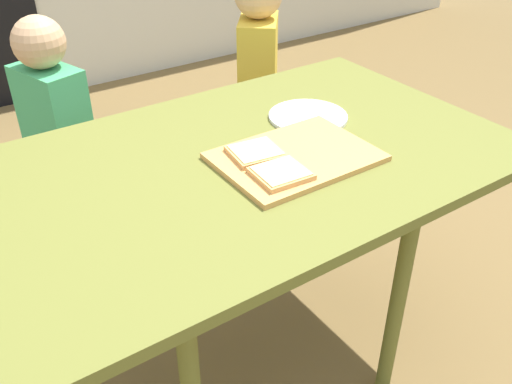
# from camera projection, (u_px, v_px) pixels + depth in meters

# --- Properties ---
(ground_plane) EXTENTS (16.00, 16.00, 0.00)m
(ground_plane) POSITION_uv_depth(u_px,v_px,m) (239.00, 368.00, 1.84)
(ground_plane) COLOR brown
(dining_table) EXTENTS (1.46, 0.86, 0.78)m
(dining_table) POSITION_uv_depth(u_px,v_px,m) (235.00, 184.00, 1.45)
(dining_table) COLOR olive
(dining_table) RESTS_ON ground
(cutting_board) EXTENTS (0.39, 0.29, 0.01)m
(cutting_board) POSITION_uv_depth(u_px,v_px,m) (295.00, 157.00, 1.42)
(cutting_board) COLOR tan
(cutting_board) RESTS_ON dining_table
(pizza_slice_far_left) EXTENTS (0.14, 0.13, 0.02)m
(pizza_slice_far_left) POSITION_uv_depth(u_px,v_px,m) (256.00, 152.00, 1.41)
(pizza_slice_far_left) COLOR tan
(pizza_slice_far_left) RESTS_ON cutting_board
(pizza_slice_near_left) EXTENTS (0.13, 0.12, 0.02)m
(pizza_slice_near_left) POSITION_uv_depth(u_px,v_px,m) (281.00, 173.00, 1.33)
(pizza_slice_near_left) COLOR tan
(pizza_slice_near_left) RESTS_ON cutting_board
(plate_white_right) EXTENTS (0.23, 0.23, 0.01)m
(plate_white_right) POSITION_uv_depth(u_px,v_px,m) (308.00, 116.00, 1.62)
(plate_white_right) COLOR white
(plate_white_right) RESTS_ON dining_table
(child_left) EXTENTS (0.20, 0.27, 1.00)m
(child_left) POSITION_uv_depth(u_px,v_px,m) (60.00, 141.00, 1.95)
(child_left) COLOR navy
(child_left) RESTS_ON ground
(child_right) EXTENTS (0.26, 0.27, 1.06)m
(child_right) POSITION_uv_depth(u_px,v_px,m) (258.00, 87.00, 2.23)
(child_right) COLOR #462E6F
(child_right) RESTS_ON ground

